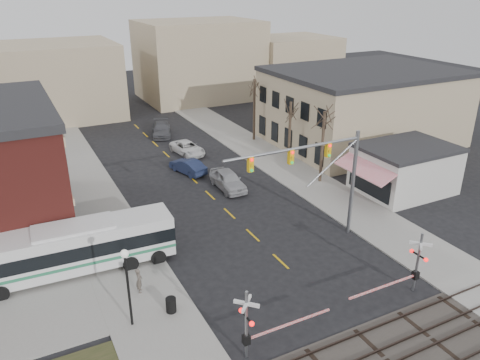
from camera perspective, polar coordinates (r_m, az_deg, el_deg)
name	(u,v)px	position (r m, az deg, el deg)	size (l,w,h in m)	color
ground	(297,277)	(31.02, 6.96, -11.62)	(160.00, 160.00, 0.00)	black
sidewalk_west	(88,190)	(44.77, -18.05, -1.16)	(5.00, 60.00, 0.12)	gray
sidewalk_east	(268,157)	(50.66, 3.46, 2.80)	(5.00, 60.00, 0.12)	gray
ballast_strip	(385,358)	(26.30, 17.23, -20.05)	(160.00, 5.00, 0.06)	#332D28
rail_tracks	(385,357)	(26.24, 17.25, -19.90)	(160.00, 3.91, 0.14)	#2D231E
tan_building	(362,106)	(56.57, 14.70, 8.71)	(20.30, 15.30, 8.50)	tan
awning_shop	(405,169)	(44.26, 19.44, 1.33)	(9.74, 6.20, 4.30)	beige
tree_east_a	(322,147)	(43.79, 9.99, 3.96)	(0.28, 0.28, 6.75)	#382B21
tree_east_b	(290,132)	(48.68, 6.07, 5.85)	(0.28, 0.28, 6.30)	#382B21
tree_east_c	(254,110)	(55.25, 1.75, 8.54)	(0.28, 0.28, 7.20)	#382B21
transit_bus	(76,247)	(32.15, -19.33, -7.74)	(12.54, 3.28, 3.20)	silver
traffic_signal_mast	(322,167)	(32.65, 10.00, 1.51)	(10.56, 0.30, 8.00)	gray
rr_crossing_west	(254,323)	(24.23, 1.72, -17.03)	(5.60, 1.36, 4.00)	gray
rr_crossing_east	(412,265)	(30.19, 20.26, -9.66)	(5.60, 1.36, 4.00)	gray
street_lamp	(127,273)	(25.69, -13.65, -10.95)	(0.44, 0.44, 4.75)	black
trash_bin	(171,305)	(27.86, -8.41, -14.83)	(0.60, 0.60, 0.90)	black
car_a	(228,180)	(42.71, -1.49, 0.02)	(2.01, 5.01, 1.71)	#9C9CA0
car_b	(188,166)	(46.52, -6.39, 1.69)	(1.53, 4.39, 1.45)	#19213F
car_c	(188,148)	(51.76, -6.42, 3.88)	(2.27, 4.93, 1.37)	silver
car_d	(161,129)	(58.69, -9.56, 6.11)	(2.16, 5.32, 1.54)	#48494E
pedestrian_near	(139,280)	(29.50, -12.20, -11.86)	(0.59, 0.39, 1.62)	#564D45
pedestrian_far	(95,253)	(33.03, -17.25, -8.47)	(0.73, 0.57, 1.50)	#323E58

